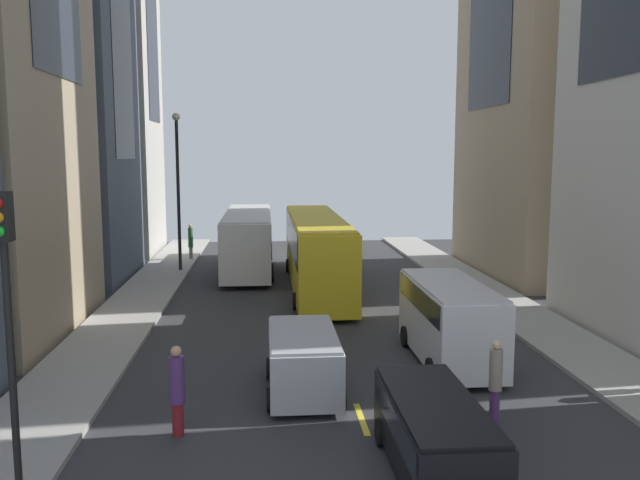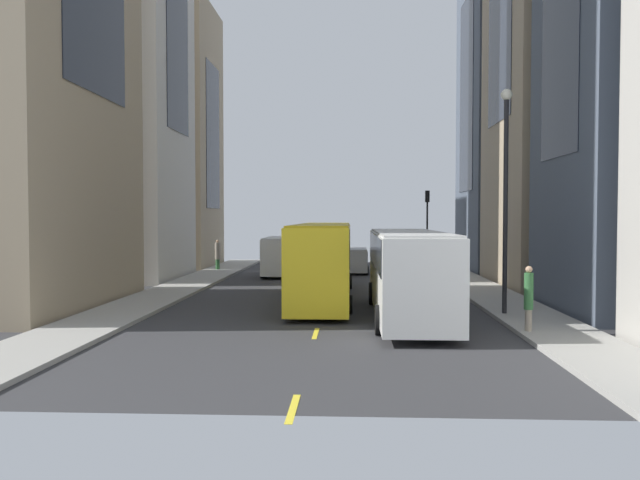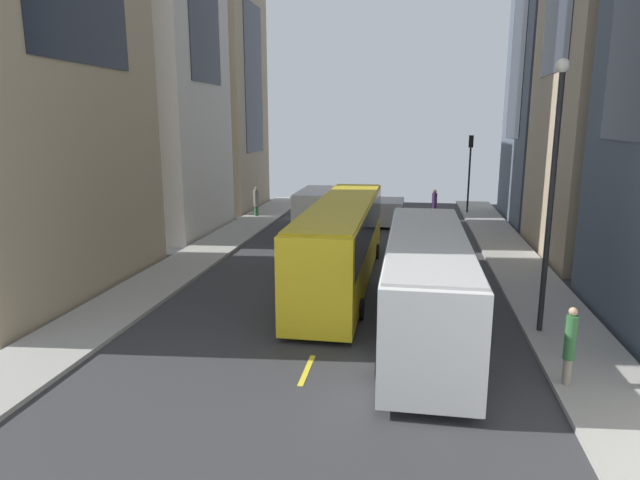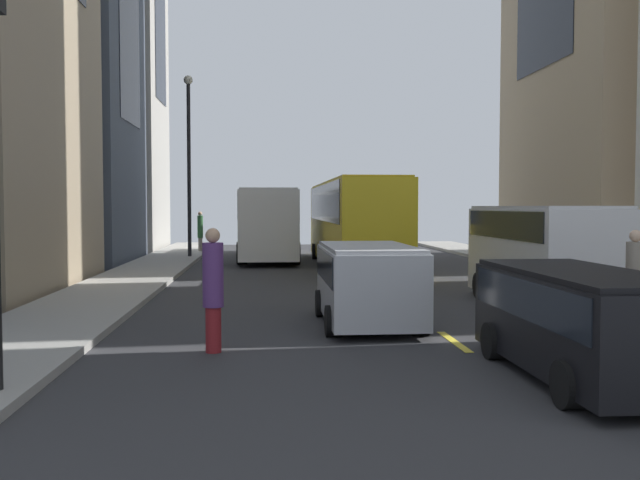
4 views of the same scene
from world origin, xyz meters
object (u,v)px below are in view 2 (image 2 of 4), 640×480
at_px(streetcar_yellow, 324,255).
at_px(car_black_1, 322,255).
at_px(pedestrian_crossing_mid, 529,296).
at_px(pedestrian_crossing_near, 218,254).
at_px(pedestrian_waiting_curb, 396,254).
at_px(traffic_light_near_corner, 427,213).
at_px(delivery_van_white, 281,253).
at_px(city_bus_white, 408,266).
at_px(pedestrian_walking_far, 292,254).
at_px(car_silver_0, 353,259).

relative_size(streetcar_yellow, car_black_1, 3.14).
bearing_deg(pedestrian_crossing_mid, pedestrian_crossing_near, 51.87).
distance_m(pedestrian_waiting_curb, traffic_light_near_corner, 4.92).
relative_size(delivery_van_white, car_black_1, 1.24).
bearing_deg(traffic_light_near_corner, city_bus_white, 81.59).
xyz_separation_m(city_bus_white, pedestrian_walking_far, (6.60, -22.22, -0.86)).
xyz_separation_m(streetcar_yellow, car_silver_0, (-1.46, -14.30, -1.11)).
bearing_deg(pedestrian_crossing_near, car_black_1, 52.15).
xyz_separation_m(city_bus_white, traffic_light_near_corner, (-3.70, -25.07, 2.19)).
relative_size(pedestrian_crossing_mid, traffic_light_near_corner, 0.37).
xyz_separation_m(pedestrian_crossing_mid, pedestrian_crossing_near, (15.45, -24.18, -0.04)).
height_order(city_bus_white, pedestrian_walking_far, city_bus_white).
xyz_separation_m(pedestrian_waiting_curb, traffic_light_near_corner, (-2.62, -2.85, 3.03)).
relative_size(streetcar_yellow, car_silver_0, 3.57).
height_order(delivery_van_white, pedestrian_waiting_curb, delivery_van_white).
height_order(pedestrian_waiting_curb, pedestrian_crossing_near, pedestrian_crossing_near).
distance_m(car_black_1, pedestrian_waiting_curb, 6.04).
bearing_deg(pedestrian_walking_far, delivery_van_white, 159.90).
xyz_separation_m(city_bus_white, streetcar_yellow, (3.49, -5.35, 0.12)).
bearing_deg(traffic_light_near_corner, pedestrian_walking_far, 15.45).
height_order(streetcar_yellow, car_black_1, streetcar_yellow).
distance_m(city_bus_white, car_black_1, 25.00).
bearing_deg(city_bus_white, delivery_van_white, -68.50).
xyz_separation_m(city_bus_white, car_silver_0, (2.03, -19.65, -0.99)).
bearing_deg(delivery_van_white, streetcar_yellow, 105.56).
distance_m(delivery_van_white, car_silver_0, 5.35).
bearing_deg(traffic_light_near_corner, pedestrian_waiting_curb, 47.50).
relative_size(delivery_van_white, car_silver_0, 1.41).
bearing_deg(pedestrian_walking_far, pedestrian_crossing_near, 89.52).
bearing_deg(traffic_light_near_corner, pedestrian_crossing_near, 15.94).
distance_m(pedestrian_crossing_mid, pedestrian_crossing_near, 28.70).
bearing_deg(car_silver_0, delivery_van_white, 25.70).
distance_m(pedestrian_crossing_mid, pedestrian_walking_far, 27.73).
relative_size(delivery_van_white, pedestrian_crossing_mid, 2.67).
distance_m(pedestrian_waiting_curb, pedestrian_crossing_mid, 25.89).
distance_m(car_silver_0, pedestrian_walking_far, 5.24).
bearing_deg(city_bus_white, pedestrian_crossing_mid, 135.85).
bearing_deg(streetcar_yellow, pedestrian_walking_far, -79.56).
xyz_separation_m(city_bus_white, delivery_van_white, (6.83, -17.34, -0.49)).
relative_size(car_black_1, pedestrian_crossing_mid, 2.15).
bearing_deg(pedestrian_crossing_near, streetcar_yellow, -37.55).
distance_m(car_black_1, pedestrian_crossing_mid, 29.27).
bearing_deg(pedestrian_crossing_mid, pedestrian_walking_far, 40.99).
height_order(pedestrian_crossing_mid, pedestrian_crossing_near, pedestrian_crossing_mid).
xyz_separation_m(pedestrian_waiting_curb, pedestrian_crossing_near, (12.89, 1.57, 0.10)).
bearing_deg(pedestrian_crossing_near, delivery_van_white, -9.62).
distance_m(delivery_van_white, car_black_1, 7.63).
bearing_deg(delivery_van_white, pedestrian_walking_far, -92.73).
bearing_deg(car_black_1, city_bus_white, 100.29).
relative_size(city_bus_white, pedestrian_crossing_near, 5.59).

